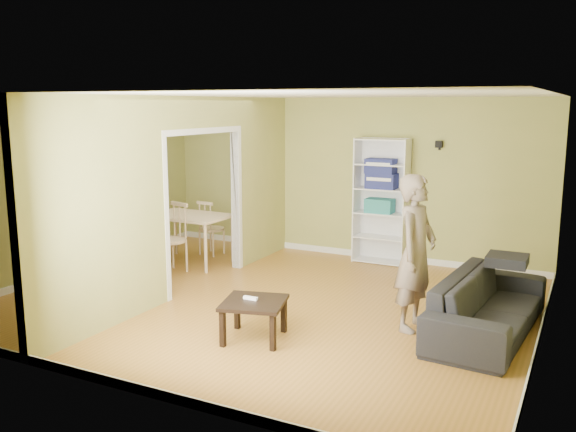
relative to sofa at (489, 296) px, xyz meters
The scene contains 15 objects.
room_shell 2.84m from the sofa, behind, with size 6.50×6.50×6.50m.
partition 4.00m from the sofa, behind, with size 0.22×5.50×2.60m, color tan, non-canonical shape.
wall_speaker 3.19m from the sofa, 115.14° to the left, with size 0.10×0.10×0.10m, color black.
sofa is the anchor object (origin of this frame).
person 1.00m from the sofa, 164.02° to the right, with size 0.58×0.75×2.05m, color slate.
bookshelf 3.26m from the sofa, 129.54° to the left, with size 0.83×0.36×1.98m.
paper_box_teal 3.22m from the sofa, 130.40° to the left, with size 0.43×0.28×0.22m, color #146B60.
paper_box_navy_b 3.29m from the sofa, 130.12° to the left, with size 0.46×0.30×0.24m, color navy.
paper_box_navy_c 3.37m from the sofa, 130.41° to the left, with size 0.45×0.29×0.23m, color navy.
coffee_table 2.57m from the sofa, 149.27° to the right, with size 0.64×0.64×0.43m.
game_controller 2.61m from the sofa, 150.27° to the right, with size 0.16×0.04×0.03m, color white.
dining_table 4.84m from the sofa, 167.87° to the left, with size 1.25×0.83×0.78m.
chair_left 5.61m from the sofa, 169.97° to the left, with size 0.42×0.42×0.91m, color tan, non-canonical shape.
chair_near 4.67m from the sofa, behind, with size 0.48×0.48×1.05m, color tan, non-canonical shape.
chair_far 5.02m from the sofa, 160.75° to the left, with size 0.42×0.42×0.92m, color tan, non-canonical shape.
Camera 1 is at (3.61, -6.58, 2.50)m, focal length 38.00 mm.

